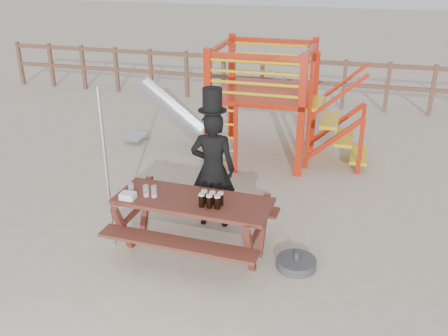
% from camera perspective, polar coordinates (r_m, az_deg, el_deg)
% --- Properties ---
extents(ground, '(60.00, 60.00, 0.00)m').
position_cam_1_polar(ground, '(6.51, -3.98, -9.81)').
color(ground, '#C1B296').
rests_on(ground, ground).
extents(back_fence, '(15.09, 0.09, 1.20)m').
position_cam_1_polar(back_fence, '(12.56, 6.67, 10.49)').
color(back_fence, brown).
rests_on(back_fence, ground).
extents(playground_fort, '(4.71, 1.84, 2.10)m').
position_cam_1_polar(playground_fort, '(9.20, 4.00, 7.82)').
color(playground_fort, '#B5210C').
rests_on(playground_fort, ground).
extents(picnic_table, '(2.00, 1.43, 0.75)m').
position_cam_1_polar(picnic_table, '(6.32, -3.51, -5.82)').
color(picnic_table, maroon).
rests_on(picnic_table, ground).
extents(man_with_hat, '(0.65, 0.47, 1.97)m').
position_cam_1_polar(man_with_hat, '(6.78, -1.27, 0.20)').
color(man_with_hat, black).
rests_on(man_with_hat, ground).
extents(metal_pole, '(0.05, 0.05, 2.14)m').
position_cam_1_polar(metal_pole, '(6.33, -13.31, -0.37)').
color(metal_pole, '#B2B2B7').
rests_on(metal_pole, ground).
extents(parasol_base, '(0.49, 0.49, 0.21)m').
position_cam_1_polar(parasol_base, '(6.29, 8.26, -10.72)').
color(parasol_base, '#3B3B40').
rests_on(parasol_base, ground).
extents(paper_bag, '(0.18, 0.14, 0.08)m').
position_cam_1_polar(paper_bag, '(6.29, -10.92, -3.15)').
color(paper_bag, white).
rests_on(paper_bag, picnic_table).
extents(stout_pints, '(0.28, 0.17, 0.17)m').
position_cam_1_polar(stout_pints, '(5.99, -1.51, -3.61)').
color(stout_pints, black).
rests_on(stout_pints, picnic_table).
extents(empty_glasses, '(0.38, 0.09, 0.15)m').
position_cam_1_polar(empty_glasses, '(6.31, -9.17, -2.59)').
color(empty_glasses, silver).
rests_on(empty_glasses, picnic_table).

